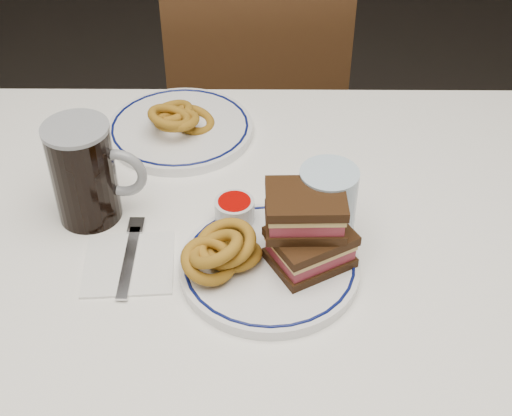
{
  "coord_description": "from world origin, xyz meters",
  "views": [
    {
      "loc": [
        0.11,
        -0.77,
        1.47
      ],
      "look_at": [
        0.1,
        -0.03,
        0.84
      ],
      "focal_mm": 50.0,
      "sensor_mm": 36.0,
      "label": 1
    }
  ],
  "objects_px": {
    "chair_far": "(253,98)",
    "far_plate": "(180,129)",
    "main_plate": "(269,265)",
    "beer_mug": "(85,172)",
    "reuben_sandwich": "(308,229)"
  },
  "relations": [
    {
      "from": "main_plate",
      "to": "beer_mug",
      "type": "height_order",
      "value": "beer_mug"
    },
    {
      "from": "main_plate",
      "to": "beer_mug",
      "type": "relative_size",
      "value": 1.57
    },
    {
      "from": "main_plate",
      "to": "reuben_sandwich",
      "type": "relative_size",
      "value": 1.9
    },
    {
      "from": "beer_mug",
      "to": "far_plate",
      "type": "distance_m",
      "value": 0.26
    },
    {
      "from": "beer_mug",
      "to": "far_plate",
      "type": "bearing_deg",
      "value": 62.55
    },
    {
      "from": "chair_far",
      "to": "far_plate",
      "type": "bearing_deg",
      "value": -103.13
    },
    {
      "from": "main_plate",
      "to": "beer_mug",
      "type": "xyz_separation_m",
      "value": [
        -0.27,
        0.12,
        0.07
      ]
    },
    {
      "from": "reuben_sandwich",
      "to": "beer_mug",
      "type": "height_order",
      "value": "beer_mug"
    },
    {
      "from": "chair_far",
      "to": "main_plate",
      "type": "distance_m",
      "value": 0.9
    },
    {
      "from": "beer_mug",
      "to": "far_plate",
      "type": "relative_size",
      "value": 0.63
    },
    {
      "from": "chair_far",
      "to": "reuben_sandwich",
      "type": "height_order",
      "value": "chair_far"
    },
    {
      "from": "main_plate",
      "to": "far_plate",
      "type": "xyz_separation_m",
      "value": [
        -0.15,
        0.34,
        0.0
      ]
    },
    {
      "from": "beer_mug",
      "to": "chair_far",
      "type": "bearing_deg",
      "value": 72.36
    },
    {
      "from": "chair_far",
      "to": "main_plate",
      "type": "xyz_separation_m",
      "value": [
        0.03,
        -0.86,
        0.26
      ]
    },
    {
      "from": "reuben_sandwich",
      "to": "main_plate",
      "type": "bearing_deg",
      "value": -170.9
    }
  ]
}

